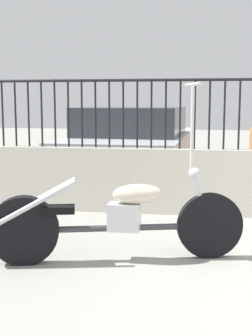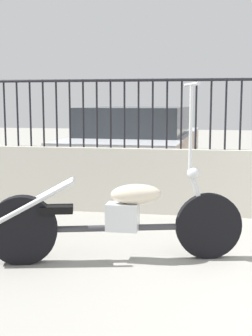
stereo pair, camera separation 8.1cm
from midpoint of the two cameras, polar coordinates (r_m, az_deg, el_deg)
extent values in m
cylinder|color=black|center=(6.32, -15.17, 6.47)|extent=(0.02, 0.02, 0.86)
cylinder|color=black|center=(6.25, -13.68, 6.50)|extent=(0.02, 0.02, 0.86)
cylinder|color=black|center=(6.18, -12.16, 6.53)|extent=(0.02, 0.02, 0.86)
cylinder|color=black|center=(6.12, -10.61, 6.56)|extent=(0.02, 0.02, 0.86)
cylinder|color=black|center=(6.07, -9.03, 6.59)|extent=(0.02, 0.02, 0.86)
cylinder|color=black|center=(6.01, -7.43, 6.61)|extent=(0.02, 0.02, 0.86)
cylinder|color=black|center=(5.97, -5.79, 6.62)|extent=(0.02, 0.02, 0.86)
cylinder|color=black|center=(5.92, -4.13, 6.63)|extent=(0.02, 0.02, 0.86)
cylinder|color=black|center=(5.89, -2.45, 6.64)|extent=(0.02, 0.02, 0.86)
cylinder|color=black|center=(5.85, -0.74, 6.63)|extent=(0.02, 0.02, 0.86)
cylinder|color=black|center=(5.83, 0.98, 6.63)|extent=(0.02, 0.02, 0.86)
cylinder|color=black|center=(5.80, 2.71, 6.61)|extent=(0.02, 0.02, 0.86)
cylinder|color=black|center=(5.79, 4.46, 6.59)|extent=(0.02, 0.02, 0.86)
cylinder|color=black|center=(5.77, 6.22, 6.57)|extent=(0.02, 0.02, 0.86)
cylinder|color=black|center=(5.77, 7.98, 6.53)|extent=(0.02, 0.02, 0.86)
cylinder|color=black|center=(5.77, 9.74, 6.50)|extent=(0.02, 0.02, 0.86)
cylinder|color=black|center=(5.77, 11.50, 6.45)|extent=(0.02, 0.02, 0.86)
cylinder|color=black|center=(5.78, 13.26, 6.40)|extent=(0.02, 0.02, 0.86)
cylinder|color=black|center=(4.28, 9.65, -6.93)|extent=(0.59, 0.22, 0.59)
cylinder|color=black|center=(4.17, -12.91, -7.45)|extent=(0.62, 0.27, 0.60)
cylinder|color=#38383D|center=(4.14, -1.47, -7.33)|extent=(1.48, 0.44, 0.06)
cube|color=silver|center=(4.12, -0.77, -5.97)|extent=(0.28, 0.18, 0.24)
ellipsoid|color=beige|center=(4.09, 0.90, -3.21)|extent=(0.49, 0.31, 0.18)
cube|color=black|center=(4.10, -8.80, -5.01)|extent=(0.31, 0.23, 0.06)
cylinder|color=silver|center=(4.20, 8.55, -3.70)|extent=(0.23, 0.10, 0.51)
sphere|color=silver|center=(4.15, 7.81, -0.61)|extent=(0.11, 0.11, 0.11)
cylinder|color=silver|center=(4.10, 7.51, 4.84)|extent=(0.03, 0.03, 0.75)
cylinder|color=silver|center=(4.09, 7.61, 10.07)|extent=(0.16, 0.51, 0.03)
cylinder|color=silver|center=(4.04, -12.42, -4.71)|extent=(0.80, 0.25, 0.46)
cylinder|color=silver|center=(4.18, -12.20, -4.28)|extent=(0.80, 0.25, 0.46)
cylinder|color=black|center=(10.09, -2.75, 1.99)|extent=(0.14, 0.64, 0.64)
cylinder|color=black|center=(9.80, 7.42, 1.75)|extent=(0.14, 0.64, 0.64)
cylinder|color=black|center=(7.49, -7.94, -0.23)|extent=(0.14, 0.64, 0.64)
cylinder|color=black|center=(7.10, 5.79, -0.66)|extent=(0.14, 0.64, 0.64)
cube|color=#B7BABF|center=(8.54, 0.78, 2.28)|extent=(2.09, 4.49, 0.58)
cube|color=#2D3338|center=(8.29, 0.50, 5.77)|extent=(1.80, 2.19, 0.48)
camera|label=1|loc=(0.04, -90.47, -0.07)|focal=50.00mm
camera|label=2|loc=(0.04, 89.53, 0.07)|focal=50.00mm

